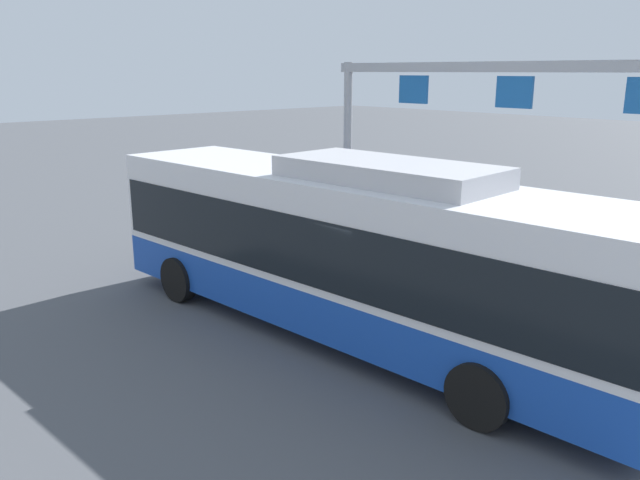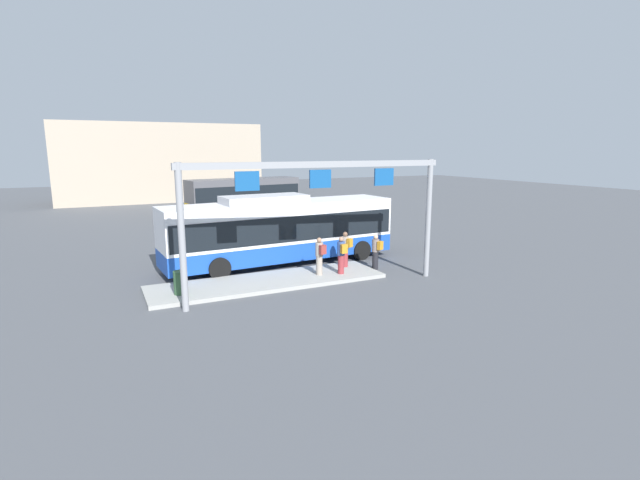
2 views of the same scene
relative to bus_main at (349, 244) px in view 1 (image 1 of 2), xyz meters
The scene contains 8 objects.
ground_plane 1.81m from the bus_main, ahead, with size 120.00×120.00×0.00m, color #4C4F54.
platform_curb 3.84m from the bus_main, 120.47° to the right, with size 10.00×2.80×0.16m, color #9E9E99.
bus_main is the anchor object (origin of this frame).
person_boarding 4.76m from the bus_main, 38.54° to the right, with size 0.49×0.60×1.67m.
person_waiting_near 3.82m from the bus_main, 66.18° to the right, with size 0.35×0.53×1.67m.
person_waiting_mid 3.41m from the bus_main, 46.49° to the right, with size 0.51×0.60×1.67m.
person_waiting_far 3.32m from the bus_main, 79.94° to the right, with size 0.40×0.57×1.67m.
platform_sign_gantry 5.31m from the bus_main, 92.88° to the right, with size 10.99×0.24×5.20m.
Camera 1 is at (-8.20, 8.16, 4.96)m, focal length 35.90 mm.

